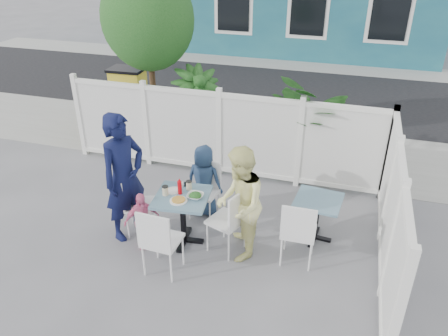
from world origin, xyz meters
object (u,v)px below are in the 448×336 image
(toddler, at_px, (142,221))
(chair_near, at_px, (159,238))
(spare_table, at_px, (317,208))
(woman, at_px, (240,204))
(boy, at_px, (204,181))
(main_table, at_px, (182,206))
(chair_right, at_px, (231,217))
(chair_back, at_px, (206,186))
(chair_left, at_px, (134,200))
(man, at_px, (124,177))
(utility_cabinet, at_px, (130,99))

(toddler, bearing_deg, chair_near, -89.15)
(spare_table, xyz_separation_m, woman, (-0.99, -0.66, 0.29))
(spare_table, distance_m, boy, 1.80)
(main_table, bearing_deg, chair_near, -91.96)
(chair_right, distance_m, chair_near, 1.05)
(chair_back, distance_m, toddler, 1.20)
(chair_left, xyz_separation_m, boy, (0.83, 0.78, 0.03))
(chair_back, distance_m, woman, 1.12)
(chair_right, bearing_deg, chair_near, 153.77)
(woman, bearing_deg, boy, -151.08)
(spare_table, xyz_separation_m, chair_left, (-2.62, -0.60, 0.03))
(man, bearing_deg, utility_cabinet, 49.87)
(main_table, distance_m, man, 0.93)
(toddler, bearing_deg, boy, 17.84)
(chair_right, height_order, toddler, chair_right)
(chair_left, xyz_separation_m, woman, (1.63, -0.06, 0.26))
(utility_cabinet, distance_m, chair_right, 5.12)
(chair_left, bearing_deg, spare_table, 84.16)
(spare_table, distance_m, chair_right, 1.28)
(chair_back, height_order, chair_near, chair_near)
(utility_cabinet, relative_size, man, 0.69)
(spare_table, bearing_deg, woman, -146.33)
(main_table, distance_m, toddler, 0.61)
(woman, distance_m, toddler, 1.43)
(chair_left, xyz_separation_m, chair_near, (0.76, -0.78, 0.03))
(spare_table, xyz_separation_m, chair_near, (-1.86, -1.38, 0.06))
(utility_cabinet, height_order, toddler, utility_cabinet)
(main_table, xyz_separation_m, chair_left, (-0.78, 0.03, -0.05))
(chair_near, relative_size, boy, 0.86)
(utility_cabinet, height_order, main_table, utility_cabinet)
(chair_near, distance_m, man, 1.14)
(chair_back, bearing_deg, chair_right, 135.96)
(chair_back, relative_size, woman, 0.56)
(spare_table, distance_m, woman, 1.23)
(main_table, bearing_deg, chair_left, 177.91)
(main_table, xyz_separation_m, toddler, (-0.51, -0.28, -0.17))
(main_table, height_order, spare_table, main_table)
(utility_cabinet, xyz_separation_m, man, (1.93, -3.76, 0.30))
(utility_cabinet, relative_size, woman, 0.81)
(spare_table, height_order, man, man)
(chair_back, height_order, woman, woman)
(utility_cabinet, height_order, man, man)
(chair_back, distance_m, boy, 0.09)
(chair_left, distance_m, chair_back, 1.13)
(main_table, xyz_separation_m, chair_right, (0.73, -0.02, -0.02))
(main_table, height_order, man, man)
(man, bearing_deg, chair_near, -107.48)
(spare_table, bearing_deg, chair_right, -149.40)
(woman, xyz_separation_m, toddler, (-1.36, -0.25, -0.38))
(utility_cabinet, height_order, boy, utility_cabinet)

